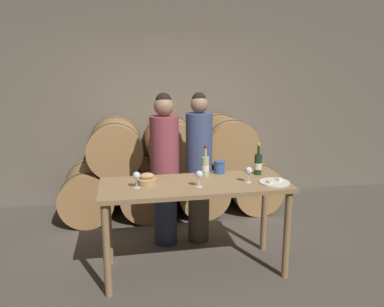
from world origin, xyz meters
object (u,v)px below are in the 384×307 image
Objects in this scene: bread_basket at (147,180)px; wine_glass_left at (199,175)px; blue_crock at (219,167)px; wine_glass_center at (249,171)px; person_right at (199,166)px; tasting_table at (195,195)px; person_left at (165,168)px; wine_bottle_white at (205,166)px; wine_glass_far_left at (137,176)px; cheese_plate at (275,182)px; wine_bottle_red at (258,164)px.

bread_basket is 1.19× the size of wine_glass_left.
wine_glass_center is at bearing -62.54° from blue_crock.
blue_crock is (0.13, -0.36, 0.08)m from person_right.
person_right reaches higher than wine_glass_left.
person_right is 11.24× the size of wine_glass_left.
tasting_table is at bearing -105.14° from person_right.
wine_glass_center is (0.70, -0.72, 0.13)m from person_left.
wine_bottle_white is 2.02× the size of wine_glass_far_left.
wine_glass_far_left is at bearing -115.53° from person_left.
blue_crock is 0.78m from bread_basket.
wine_glass_far_left is at bearing -135.76° from person_right.
bread_basket is 0.94m from wine_glass_center.
blue_crock reaches higher than cheese_plate.
person_left is 5.55× the size of wine_bottle_white.
person_right is (0.17, 0.64, 0.10)m from tasting_table.
wine_glass_center is at bearing -39.90° from wine_bottle_white.
wine_glass_far_left is at bearing 172.58° from wine_glass_left.
blue_crock is 0.45× the size of cheese_plate.
wine_glass_center is (0.93, -0.12, 0.07)m from bread_basket.
blue_crock is (-0.37, 0.11, -0.04)m from wine_bottle_red.
wine_bottle_red is 2.49× the size of blue_crock.
blue_crock is at bearing -69.60° from person_right.
person_left is at bearing 64.47° from wine_glass_far_left.
bread_basket is (-0.61, -0.59, 0.06)m from person_right.
bread_basket is at bearing 172.34° from wine_glass_center.
tasting_table is 1.04× the size of person_right.
blue_crock is at bearing 17.40° from bread_basket.
bread_basket is 1.17m from cheese_plate.
wine_bottle_white reaches higher than tasting_table.
wine_bottle_red is at bearing 99.45° from cheese_plate.
wine_bottle_red is at bearing -4.99° from wine_bottle_white.
person_left reaches higher than wine_glass_center.
wine_bottle_white is at bearing -50.61° from person_left.
person_right is at bearing 110.40° from blue_crock.
tasting_table is 0.46m from blue_crock.
person_left is 1.01m from wine_glass_center.
person_right is 11.24× the size of wine_glass_center.
wine_bottle_red reaches higher than wine_glass_left.
cheese_plate is (0.73, -0.14, 0.13)m from tasting_table.
wine_glass_left reaches higher than blue_crock.
person_left is at bearing 179.98° from person_right.
tasting_table is at bearing 99.07° from wine_glass_left.
wine_bottle_white is 0.35m from wine_glass_left.
blue_crock is at bearing 162.67° from wine_bottle_red.
wine_glass_far_left reaches higher than cheese_plate.
tasting_table is 9.83× the size of bread_basket.
tasting_table is 13.75× the size of blue_crock.
wine_bottle_red is at bearing 6.06° from bread_basket.
wine_glass_far_left is (-0.10, -0.10, 0.07)m from bread_basket.
bread_basket reaches higher than tasting_table.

